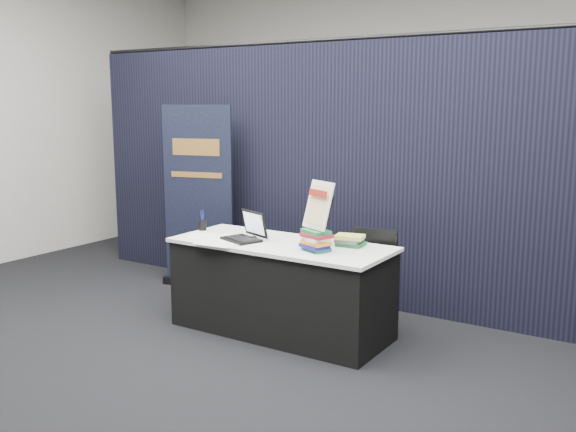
# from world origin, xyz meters

# --- Properties ---
(floor) EXTENTS (8.00, 8.00, 0.00)m
(floor) POSITION_xyz_m (0.00, 0.00, 0.00)
(floor) COLOR black
(floor) RESTS_ON ground
(wall_back) EXTENTS (8.00, 0.02, 3.50)m
(wall_back) POSITION_xyz_m (0.00, 4.00, 1.75)
(wall_back) COLOR #B4B2AA
(wall_back) RESTS_ON floor
(drape_partition) EXTENTS (6.00, 0.08, 2.40)m
(drape_partition) POSITION_xyz_m (0.00, 1.60, 1.20)
(drape_partition) COLOR black
(drape_partition) RESTS_ON floor
(display_table) EXTENTS (1.80, 0.75, 0.75)m
(display_table) POSITION_xyz_m (0.00, 0.55, 0.38)
(display_table) COLOR black
(display_table) RESTS_ON floor
(laptop) EXTENTS (0.37, 0.35, 0.24)m
(laptop) POSITION_xyz_m (-0.31, 0.47, 0.81)
(laptop) COLOR black
(laptop) RESTS_ON display_table
(mouse) EXTENTS (0.07, 0.10, 0.03)m
(mouse) POSITION_xyz_m (-0.26, 0.51, 0.77)
(mouse) COLOR black
(mouse) RESTS_ON display_table
(brochure_left) EXTENTS (0.41, 0.36, 0.00)m
(brochure_left) POSITION_xyz_m (-0.63, 0.40, 0.75)
(brochure_left) COLOR white
(brochure_left) RESTS_ON display_table
(brochure_mid) EXTENTS (0.36, 0.27, 0.00)m
(brochure_mid) POSITION_xyz_m (-0.41, 0.26, 0.75)
(brochure_mid) COLOR white
(brochure_mid) RESTS_ON display_table
(brochure_right) EXTENTS (0.35, 0.26, 0.00)m
(brochure_right) POSITION_xyz_m (-0.37, 0.35, 0.75)
(brochure_right) COLOR silver
(brochure_right) RESTS_ON display_table
(pen_cup) EXTENTS (0.07, 0.07, 0.09)m
(pen_cup) POSITION_xyz_m (-0.86, 0.60, 0.79)
(pen_cup) COLOR black
(pen_cup) RESTS_ON display_table
(book_stack_tall) EXTENTS (0.25, 0.22, 0.16)m
(book_stack_tall) POSITION_xyz_m (0.38, 0.45, 0.83)
(book_stack_tall) COLOR #164E55
(book_stack_tall) RESTS_ON display_table
(book_stack_short) EXTENTS (0.23, 0.19, 0.09)m
(book_stack_short) POSITION_xyz_m (0.52, 0.74, 0.79)
(book_stack_short) COLOR #1C6B34
(book_stack_short) RESTS_ON display_table
(info_sign) EXTENTS (0.30, 0.21, 0.38)m
(info_sign) POSITION_xyz_m (0.38, 0.48, 1.09)
(info_sign) COLOR black
(info_sign) RESTS_ON book_stack_tall
(pullup_banner) EXTENTS (0.78, 0.30, 1.84)m
(pullup_banner) POSITION_xyz_m (-1.43, 1.21, 0.81)
(pullup_banner) COLOR black
(pullup_banner) RESTS_ON floor
(stacking_chair) EXTENTS (0.44, 0.45, 0.86)m
(stacking_chair) POSITION_xyz_m (0.62, 0.85, 0.48)
(stacking_chair) COLOR black
(stacking_chair) RESTS_ON floor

